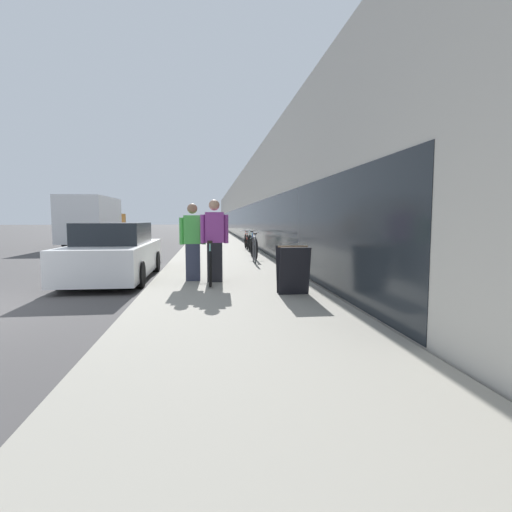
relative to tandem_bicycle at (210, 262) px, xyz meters
The scene contains 12 objects.
sidewalk_slab 18.23m from the tandem_bicycle, 88.54° to the left, with size 3.55×70.00×0.14m.
storefront_facade 27.27m from the tandem_bicycle, 74.50° to the left, with size 10.01×70.00×4.79m.
tandem_bicycle is the anchor object (origin of this frame).
person_rider 0.64m from the tandem_bicycle, 74.58° to the right, with size 0.62×0.24×1.81m.
person_bystander 0.63m from the tandem_bicycle, 160.04° to the right, with size 0.59×0.23×1.73m.
bike_rack_hoop 3.64m from the tandem_bicycle, 66.97° to the left, with size 0.05×0.60×0.84m.
cruiser_bike_nearest 5.04m from the tandem_bicycle, 71.80° to the left, with size 0.52×1.87×0.93m.
cruiser_bike_middle 7.31m from the tandem_bicycle, 76.39° to the left, with size 0.52×1.70×0.94m.
cruiser_bike_farthest 9.51m from the tandem_bicycle, 79.41° to the left, with size 0.52×1.65×0.85m.
sandwich_board_sign 2.51m from the tandem_bicycle, 52.56° to the right, with size 0.56×0.56×0.90m.
parked_sedan_curbside 2.69m from the tandem_bicycle, 153.05° to the left, with size 1.84×4.65×1.44m.
moving_truck 16.63m from the tandem_bicycle, 113.75° to the left, with size 2.40×7.08×2.78m.
Camera 1 is at (4.56, -6.44, 1.53)m, focal length 28.00 mm.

